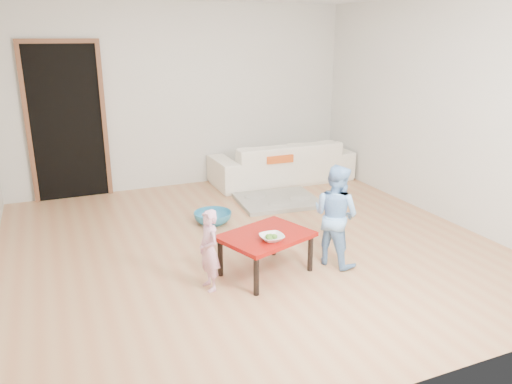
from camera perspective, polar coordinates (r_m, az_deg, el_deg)
floor at (r=5.40m, az=-0.84°, el=-5.99°), size 5.00×5.00×0.01m
back_wall at (r=7.38m, az=-8.40°, el=10.70°), size 5.00×0.02×2.60m
right_wall at (r=6.39m, az=20.59°, el=8.74°), size 0.02×5.00×2.60m
doorway at (r=7.16m, az=-20.81°, el=7.32°), size 1.02×0.08×2.11m
sofa at (r=7.62m, az=2.95°, el=3.51°), size 2.13×0.84×0.62m
cushion at (r=7.25m, az=2.27°, el=4.03°), size 0.42×0.38×0.11m
red_table at (r=4.71m, az=1.13°, el=-7.06°), size 0.95×0.83×0.40m
bowl at (r=4.48m, az=1.82°, el=-5.23°), size 0.21×0.21×0.05m
broccoli at (r=4.48m, az=1.82°, el=-5.21°), size 0.12×0.12×0.06m
child_pink at (r=4.38m, az=-5.38°, el=-6.65°), size 0.20×0.28×0.74m
child_blue at (r=4.86m, az=9.08°, el=-2.63°), size 0.55×0.60×1.00m
basin at (r=5.98m, az=-4.96°, el=-2.94°), size 0.45×0.45×0.14m
blanket at (r=6.71m, az=2.48°, el=-0.97°), size 1.12×0.96×0.05m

